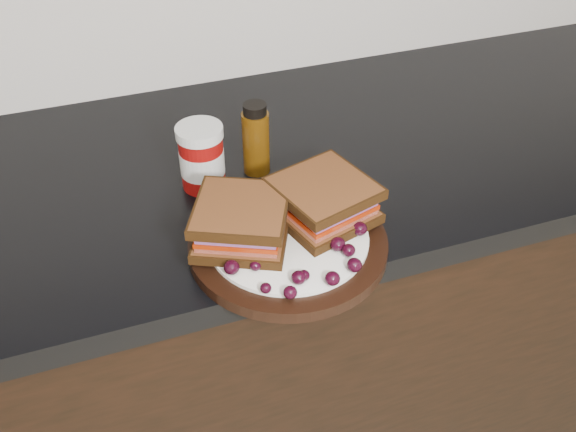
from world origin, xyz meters
name	(u,v)px	position (x,y,z in m)	size (l,w,h in m)	color
base_cabinets	(225,352)	(0.00, 1.70, 0.43)	(3.96, 0.58, 0.86)	black
countertop	(208,180)	(0.00, 1.70, 0.88)	(3.98, 0.60, 0.04)	black
plate	(288,244)	(0.06, 1.47, 0.91)	(0.28, 0.28, 0.02)	black
sandwich_left	(242,222)	(0.00, 1.49, 0.95)	(0.12, 0.12, 0.06)	brown
sandwich_right	(323,200)	(0.12, 1.50, 0.95)	(0.13, 0.13, 0.06)	brown
grape_0	(232,267)	(-0.03, 1.43, 0.93)	(0.02, 0.02, 0.02)	black
grape_1	(255,266)	(0.00, 1.42, 0.93)	(0.02, 0.02, 0.01)	black
grape_2	(266,288)	(0.00, 1.38, 0.93)	(0.01, 0.01, 0.01)	black
grape_3	(290,292)	(0.03, 1.36, 0.93)	(0.02, 0.02, 0.02)	black
grape_4	(299,278)	(0.04, 1.38, 0.93)	(0.02, 0.02, 0.02)	black
grape_5	(304,275)	(0.05, 1.38, 0.93)	(0.02, 0.02, 0.01)	black
grape_6	(332,278)	(0.08, 1.37, 0.93)	(0.02, 0.02, 0.02)	black
grape_7	(354,265)	(0.12, 1.38, 0.93)	(0.02, 0.02, 0.02)	black
grape_8	(349,250)	(0.13, 1.41, 0.93)	(0.02, 0.02, 0.02)	black
grape_9	(338,244)	(0.12, 1.42, 0.93)	(0.02, 0.02, 0.02)	black
grape_10	(360,229)	(0.16, 1.44, 0.93)	(0.02, 0.02, 0.02)	black
grape_11	(341,219)	(0.14, 1.47, 0.93)	(0.02, 0.02, 0.02)	black
grape_12	(335,215)	(0.14, 1.48, 0.93)	(0.02, 0.02, 0.02)	black
grape_13	(325,204)	(0.13, 1.51, 0.93)	(0.02, 0.02, 0.02)	black
grape_14	(245,216)	(0.02, 1.52, 0.93)	(0.02, 0.02, 0.02)	black
grape_15	(247,222)	(0.01, 1.51, 0.93)	(0.02, 0.02, 0.02)	black
grape_16	(233,232)	(-0.01, 1.50, 0.93)	(0.02, 0.02, 0.02)	black
grape_17	(233,244)	(-0.02, 1.47, 0.93)	(0.02, 0.02, 0.02)	black
grape_18	(229,255)	(-0.03, 1.45, 0.93)	(0.02, 0.02, 0.02)	black
grape_19	(241,219)	(0.01, 1.52, 0.93)	(0.02, 0.02, 0.02)	black
grape_20	(250,232)	(0.01, 1.49, 0.93)	(0.02, 0.02, 0.02)	black
grape_21	(249,242)	(0.01, 1.47, 0.93)	(0.01, 0.01, 0.01)	black
condiment_jar	(202,157)	(-0.01, 1.66, 0.95)	(0.07, 0.07, 0.11)	maroon
oil_bottle	(256,138)	(0.08, 1.67, 0.96)	(0.04, 0.04, 0.12)	#4C2C07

